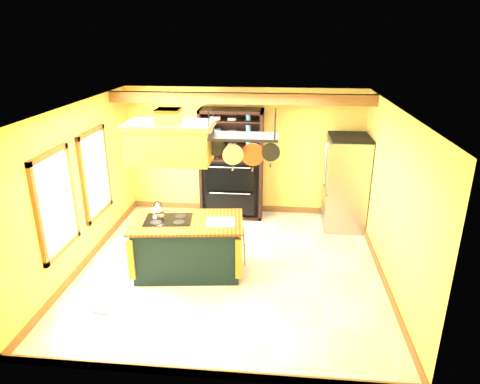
% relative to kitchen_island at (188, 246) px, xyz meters
% --- Properties ---
extents(floor, '(5.00, 5.00, 0.00)m').
position_rel_kitchen_island_xyz_m(floor, '(0.68, 0.19, -0.47)').
color(floor, beige).
rests_on(floor, ground).
extents(ceiling, '(5.00, 5.00, 0.00)m').
position_rel_kitchen_island_xyz_m(ceiling, '(0.68, 0.19, 2.23)').
color(ceiling, white).
rests_on(ceiling, wall_back).
extents(wall_back, '(5.00, 0.02, 2.70)m').
position_rel_kitchen_island_xyz_m(wall_back, '(0.68, 2.69, 0.88)').
color(wall_back, gold).
rests_on(wall_back, floor).
extents(wall_front, '(5.00, 0.02, 2.70)m').
position_rel_kitchen_island_xyz_m(wall_front, '(0.68, -2.31, 0.88)').
color(wall_front, gold).
rests_on(wall_front, floor).
extents(wall_left, '(0.02, 5.00, 2.70)m').
position_rel_kitchen_island_xyz_m(wall_left, '(-1.82, 0.19, 0.88)').
color(wall_left, gold).
rests_on(wall_left, floor).
extents(wall_right, '(0.02, 5.00, 2.70)m').
position_rel_kitchen_island_xyz_m(wall_right, '(3.18, 0.19, 0.88)').
color(wall_right, gold).
rests_on(wall_right, floor).
extents(ceiling_beam, '(5.00, 0.15, 0.20)m').
position_rel_kitchen_island_xyz_m(ceiling_beam, '(0.68, 1.89, 2.12)').
color(ceiling_beam, brown).
rests_on(ceiling_beam, ceiling).
extents(window_near, '(0.06, 1.06, 1.56)m').
position_rel_kitchen_island_xyz_m(window_near, '(-1.78, -0.61, 0.93)').
color(window_near, brown).
rests_on(window_near, wall_left).
extents(window_far, '(0.06, 1.06, 1.56)m').
position_rel_kitchen_island_xyz_m(window_far, '(-1.78, 0.79, 0.93)').
color(window_far, brown).
rests_on(window_far, wall_left).
extents(kitchen_island, '(1.89, 1.19, 1.11)m').
position_rel_kitchen_island_xyz_m(kitchen_island, '(0.00, 0.00, 0.00)').
color(kitchen_island, black).
rests_on(kitchen_island, floor).
extents(range_hood, '(1.31, 0.74, 0.80)m').
position_rel_kitchen_island_xyz_m(range_hood, '(-0.20, -0.00, 1.76)').
color(range_hood, olive).
rests_on(range_hood, ceiling).
extents(pot_rack, '(1.10, 0.52, 0.86)m').
position_rel_kitchen_island_xyz_m(pot_rack, '(0.91, 0.00, 1.76)').
color(pot_rack, black).
rests_on(pot_rack, ceiling).
extents(refrigerator, '(0.79, 0.94, 1.83)m').
position_rel_kitchen_island_xyz_m(refrigerator, '(2.77, 2.09, 0.42)').
color(refrigerator, '#989CA0').
rests_on(refrigerator, floor).
extents(hutch, '(1.30, 0.59, 2.30)m').
position_rel_kitchen_island_xyz_m(hutch, '(0.45, 2.44, 0.42)').
color(hutch, black).
rests_on(hutch, floor).
extents(floor_register, '(0.30, 0.18, 0.01)m').
position_rel_kitchen_island_xyz_m(floor_register, '(-1.03, -1.20, -0.46)').
color(floor_register, black).
rests_on(floor_register, floor).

